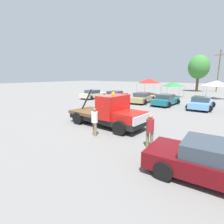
# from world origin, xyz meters

# --- Properties ---
(ground_plane) EXTENTS (160.00, 160.00, 0.00)m
(ground_plane) POSITION_xyz_m (0.00, 0.00, 0.00)
(ground_plane) COLOR slate
(tow_truck) EXTENTS (5.94, 2.62, 2.51)m
(tow_truck) POSITION_xyz_m (0.36, -0.02, 0.95)
(tow_truck) COLOR black
(tow_truck) RESTS_ON ground
(foreground_car) EXTENTS (5.17, 2.24, 1.34)m
(foreground_car) POSITION_xyz_m (7.27, -3.12, 0.65)
(foreground_car) COLOR #5B0A0F
(foreground_car) RESTS_ON ground
(person_near_truck) EXTENTS (0.38, 0.38, 1.69)m
(person_near_truck) POSITION_xyz_m (4.11, -1.82, 0.98)
(person_near_truck) COLOR #847051
(person_near_truck) RESTS_ON ground
(person_at_hood) EXTENTS (0.37, 0.37, 1.67)m
(person_at_hood) POSITION_xyz_m (0.76, -2.10, 0.97)
(person_at_hood) COLOR #847051
(person_at_hood) RESTS_ON ground
(parked_car_cream) EXTENTS (2.58, 4.34, 1.34)m
(parked_car_cream) POSITION_xyz_m (-10.83, 10.61, 0.65)
(parked_car_cream) COLOR beige
(parked_car_cream) RESTS_ON ground
(parked_car_charcoal) EXTENTS (2.76, 4.89, 1.34)m
(parked_car_charcoal) POSITION_xyz_m (-7.02, 11.22, 0.65)
(parked_car_charcoal) COLOR #2D2D33
(parked_car_charcoal) RESTS_ON ground
(parked_car_tan) EXTENTS (2.78, 5.00, 1.34)m
(parked_car_tan) POSITION_xyz_m (-2.77, 11.28, 0.65)
(parked_car_tan) COLOR tan
(parked_car_tan) RESTS_ON ground
(parked_car_teal) EXTENTS (2.58, 4.55, 1.34)m
(parked_car_teal) POSITION_xyz_m (0.43, 11.03, 0.65)
(parked_car_teal) COLOR #196670
(parked_car_teal) RESTS_ON ground
(parked_car_skyblue) EXTENTS (2.56, 4.59, 1.34)m
(parked_car_skyblue) POSITION_xyz_m (4.32, 10.95, 0.65)
(parked_car_skyblue) COLOR #669ED1
(parked_car_skyblue) RESTS_ON ground
(canopy_tent_red) EXTENTS (3.48, 3.48, 2.94)m
(canopy_tent_red) POSITION_xyz_m (-6.29, 21.19, 2.52)
(canopy_tent_red) COLOR #9E9EA3
(canopy_tent_red) RESTS_ON ground
(canopy_tent_green) EXTENTS (2.98, 2.98, 2.42)m
(canopy_tent_green) POSITION_xyz_m (-1.55, 20.21, 2.08)
(canopy_tent_green) COLOR #9E9EA3
(canopy_tent_green) RESTS_ON ground
(canopy_tent_white) EXTENTS (2.99, 2.99, 2.77)m
(canopy_tent_white) POSITION_xyz_m (4.57, 21.14, 2.37)
(canopy_tent_white) COLOR #9E9EA3
(canopy_tent_white) RESTS_ON ground
(tree_left) EXTENTS (4.41, 4.41, 7.88)m
(tree_left) POSITION_xyz_m (-0.29, 33.39, 5.28)
(tree_left) COLOR brown
(tree_left) RESTS_ON ground
(traffic_cone) EXTENTS (0.40, 0.40, 0.55)m
(traffic_cone) POSITION_xyz_m (-2.24, 4.17, 0.25)
(traffic_cone) COLOR black
(traffic_cone) RESTS_ON ground
(utility_pole) EXTENTS (2.20, 0.24, 8.77)m
(utility_pole) POSITION_xyz_m (3.42, 34.55, 4.65)
(utility_pole) COLOR brown
(utility_pole) RESTS_ON ground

